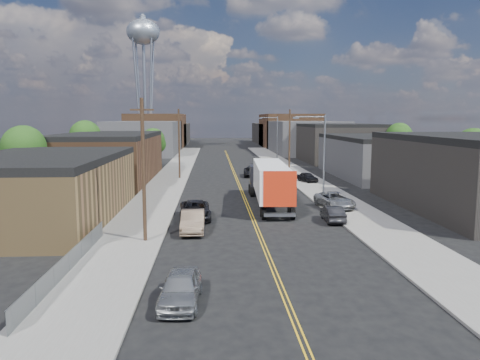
{
  "coord_description": "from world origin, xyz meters",
  "views": [
    {
      "loc": [
        -3.46,
        -22.23,
        8.59
      ],
      "look_at": [
        -0.72,
        24.15,
        2.5
      ],
      "focal_mm": 35.0,
      "sensor_mm": 36.0,
      "label": 1
    }
  ],
  "objects": [
    {
      "name": "tree_left_mid",
      "position": [
        -23.94,
        55.0,
        5.48
      ],
      "size": [
        5.1,
        5.04,
        8.37
      ],
      "color": "black",
      "rests_on": "ground"
    },
    {
      "name": "sidewalk_left",
      "position": [
        -9.5,
        45.0,
        0.07
      ],
      "size": [
        5.0,
        140.0,
        0.15
      ],
      "primitive_type": "cube",
      "color": "slate",
      "rests_on": "ground"
    },
    {
      "name": "industrial_right_b",
      "position": [
        22.0,
        46.0,
        3.05
      ],
      "size": [
        14.0,
        24.0,
        6.1
      ],
      "color": "#363638",
      "rests_on": "ground"
    },
    {
      "name": "ground",
      "position": [
        0.0,
        60.0,
        0.0
      ],
      "size": [
        260.0,
        260.0,
        0.0
      ],
      "primitive_type": "plane",
      "color": "black",
      "rests_on": "ground"
    },
    {
      "name": "car_left_c",
      "position": [
        -5.0,
        17.46,
        0.78
      ],
      "size": [
        2.95,
        5.78,
        1.56
      ],
      "primitive_type": "imported",
      "rotation": [
        0.0,
        0.0,
        0.06
      ],
      "color": "black",
      "rests_on": "ground"
    },
    {
      "name": "car_right_lot_a",
      "position": [
        8.2,
        21.24,
        0.89
      ],
      "size": [
        3.38,
        5.65,
        1.47
      ],
      "primitive_type": "imported",
      "rotation": [
        0.0,
        0.0,
        0.19
      ],
      "color": "gray",
      "rests_on": "sidewalk_right"
    },
    {
      "name": "semi_truck",
      "position": [
        2.14,
        24.11,
        2.44
      ],
      "size": [
        3.38,
        16.46,
        4.29
      ],
      "rotation": [
        0.0,
        0.0,
        -0.05
      ],
      "color": "silver",
      "rests_on": "ground"
    },
    {
      "name": "skyline_right_b",
      "position": [
        20.0,
        120.0,
        5.0
      ],
      "size": [
        16.0,
        26.0,
        10.0
      ],
      "primitive_type": "cube",
      "color": "#513420",
      "rests_on": "ground"
    },
    {
      "name": "car_right_lot_c",
      "position": [
        9.34,
        39.73,
        0.79
      ],
      "size": [
        2.69,
        4.04,
        1.28
      ],
      "primitive_type": "imported",
      "rotation": [
        0.0,
        0.0,
        0.35
      ],
      "color": "black",
      "rests_on": "sidewalk_right"
    },
    {
      "name": "utility_pole_left_far",
      "position": [
        -8.2,
        45.0,
        5.14
      ],
      "size": [
        1.6,
        0.26,
        10.0
      ],
      "color": "black",
      "rests_on": "ground"
    },
    {
      "name": "streetlight_near",
      "position": [
        7.6,
        25.0,
        5.33
      ],
      "size": [
        3.39,
        0.25,
        9.0
      ],
      "color": "gray",
      "rests_on": "ground"
    },
    {
      "name": "skyline_left_a",
      "position": [
        -20.0,
        95.0,
        4.0
      ],
      "size": [
        16.0,
        30.0,
        8.0
      ],
      "primitive_type": "cube",
      "color": "#363638",
      "rests_on": "ground"
    },
    {
      "name": "car_left_b",
      "position": [
        -5.0,
        12.88,
        0.82
      ],
      "size": [
        1.77,
        4.99,
        1.64
      ],
      "primitive_type": "imported",
      "rotation": [
        0.0,
        0.0,
        0.01
      ],
      "color": "#78624E",
      "rests_on": "ground"
    },
    {
      "name": "utility_pole_right",
      "position": [
        8.2,
        48.0,
        5.14
      ],
      "size": [
        1.6,
        0.26,
        10.0
      ],
      "color": "black",
      "rests_on": "ground"
    },
    {
      "name": "tree_left_far",
      "position": [
        -13.94,
        62.0,
        4.57
      ],
      "size": [
        4.35,
        4.2,
        6.97
      ],
      "color": "black",
      "rests_on": "ground"
    },
    {
      "name": "tree_right_near",
      "position": [
        30.06,
        36.0,
        4.87
      ],
      "size": [
        4.6,
        4.48,
        7.44
      ],
      "color": "black",
      "rests_on": "ground"
    },
    {
      "name": "sidewalk_right",
      "position": [
        9.5,
        45.0,
        0.07
      ],
      "size": [
        5.0,
        140.0,
        0.15
      ],
      "primitive_type": "cube",
      "color": "slate",
      "rests_on": "ground"
    },
    {
      "name": "skyline_left_b",
      "position": [
        -20.0,
        120.0,
        5.0
      ],
      "size": [
        16.0,
        26.0,
        10.0
      ],
      "primitive_type": "cube",
      "color": "#513420",
      "rests_on": "ground"
    },
    {
      "name": "warehouse_tan",
      "position": [
        -18.0,
        18.0,
        2.8
      ],
      "size": [
        12.0,
        22.0,
        5.6
      ],
      "color": "brown",
      "rests_on": "ground"
    },
    {
      "name": "skyline_right_a",
      "position": [
        20.0,
        95.0,
        4.0
      ],
      "size": [
        16.0,
        30.0,
        8.0
      ],
      "primitive_type": "cube",
      "color": "#363638",
      "rests_on": "ground"
    },
    {
      "name": "tree_right_far",
      "position": [
        30.06,
        60.0,
        5.18
      ],
      "size": [
        4.85,
        4.76,
        7.91
      ],
      "color": "black",
      "rests_on": "ground"
    },
    {
      "name": "skyline_left_c",
      "position": [
        -20.0,
        140.0,
        3.5
      ],
      "size": [
        16.0,
        40.0,
        7.0
      ],
      "primitive_type": "cube",
      "color": "black",
      "rests_on": "ground"
    },
    {
      "name": "car_ahead_truck",
      "position": [
        2.43,
        47.13,
        0.73
      ],
      "size": [
        2.72,
        5.37,
        1.46
      ],
      "primitive_type": "imported",
      "rotation": [
        0.0,
        0.0,
        -0.06
      ],
      "color": "black",
      "rests_on": "ground"
    },
    {
      "name": "utility_pole_left_near",
      "position": [
        -8.2,
        10.0,
        5.14
      ],
      "size": [
        1.6,
        0.26,
        10.0
      ],
      "color": "black",
      "rests_on": "ground"
    },
    {
      "name": "skyline_right_c",
      "position": [
        20.0,
        140.0,
        3.5
      ],
      "size": [
        16.0,
        40.0,
        7.0
      ],
      "primitive_type": "cube",
      "color": "black",
      "rests_on": "ground"
    },
    {
      "name": "streetlight_far",
      "position": [
        7.6,
        60.0,
        5.33
      ],
      "size": [
        3.39,
        0.25,
        9.0
      ],
      "color": "gray",
      "rests_on": "ground"
    },
    {
      "name": "car_left_a",
      "position": [
        -5.0,
        -1.18,
        0.77
      ],
      "size": [
        2.08,
        4.64,
        1.55
      ],
      "primitive_type": "imported",
      "rotation": [
        0.0,
        0.0,
        -0.05
      ],
      "color": "gray",
      "rests_on": "ground"
    },
    {
      "name": "tree_left_near",
      "position": [
        -23.94,
        30.0,
        5.18
      ],
      "size": [
        4.85,
        4.76,
        7.91
      ],
      "color": "black",
      "rests_on": "ground"
    },
    {
      "name": "industrial_right_c",
      "position": [
        22.0,
        72.0,
        3.8
      ],
      "size": [
        14.0,
        22.0,
        7.6
      ],
      "color": "black",
      "rests_on": "ground"
    },
    {
      "name": "chainlink_fence",
      "position": [
        -11.5,
        3.5,
        0.66
      ],
      "size": [
        0.05,
        16.0,
        1.22
      ],
      "color": "slate",
      "rests_on": "ground"
    },
    {
      "name": "centerline",
      "position": [
        0.0,
        45.0,
        0.01
      ],
      "size": [
        0.32,
        120.0,
        0.01
      ],
      "primitive_type": "cube",
      "color": "gold",
      "rests_on": "ground"
    },
    {
      "name": "water_tower",
      "position": [
        -22.0,
        110.0,
        30.65
      ],
      "size": [
        9.0,
        9.0,
        36.9
      ],
      "color": "gray",
      "rests_on": "ground"
    },
    {
      "name": "warehouse_brown",
      "position": [
        -18.0,
        44.0,
        3.3
      ],
      "size": [
        12.0,
        26.0,
        6.6
      ],
      "color": "#513420",
      "rests_on": "ground"
    },
    {
      "name": "car_right_oncoming",
      "position": [
        6.6,
        15.79,
        0.67
      ],
      "size": [
        1.56,
        4.13,
        1.35
      ],
      "primitive_type": "imported",
      "rotation": [
        0.0,
        0.0,
        3.11
      ],
      "color": "black",
      "rests_on": "ground"
    }
  ]
}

